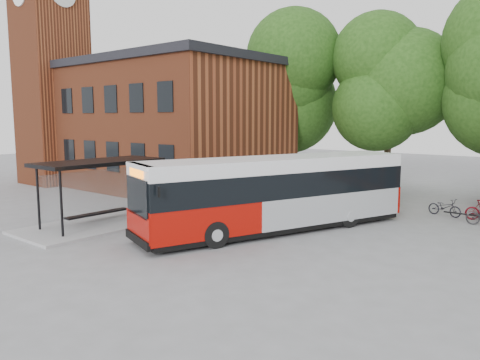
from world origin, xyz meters
The scene contains 8 objects.
ground centered at (0.00, 0.00, 0.00)m, with size 100.00×100.00×0.00m, color slate.
station_building centered at (-13.00, 9.00, 4.25)m, with size 18.40×10.40×8.50m, color brown, non-canonical shape.
clock_tower centered at (-19.00, 5.00, 9.10)m, with size 5.20×5.20×18.20m, color brown, non-canonical shape.
bus_shelter centered at (-4.50, -1.00, 1.45)m, with size 3.60×7.00×2.90m, color black, non-canonical shape.
tree_0 centered at (-6.00, 16.00, 5.50)m, with size 7.92×7.92×11.00m, color #1B3D10, non-canonical shape.
tree_1 centered at (1.00, 17.00, 5.20)m, with size 7.92×7.92×10.40m, color #1B3D10, non-canonical shape.
city_bus centered at (1.94, 3.19, 1.54)m, with size 2.59×12.14×3.08m, color #A50C04, non-canonical shape.
bicycle_0 centered at (6.49, 10.74, 0.43)m, with size 0.57×1.64×0.86m, color black.
Camera 1 is at (13.03, -12.60, 4.68)m, focal length 35.00 mm.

